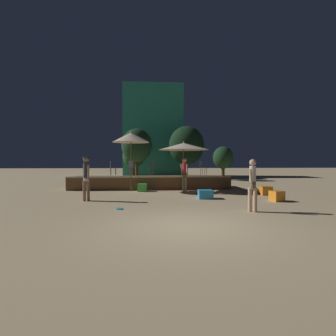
% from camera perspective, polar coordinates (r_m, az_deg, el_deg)
% --- Properties ---
extents(ground_plane, '(120.00, 120.00, 0.00)m').
position_cam_1_polar(ground_plane, '(6.88, 4.46, -12.59)').
color(ground_plane, tan).
extents(wooden_deck, '(9.61, 2.47, 0.81)m').
position_cam_1_polar(wooden_deck, '(16.49, -3.90, -3.12)').
color(wooden_deck, brown).
rests_on(wooden_deck, ground).
extents(patio_umbrella_0, '(2.07, 2.07, 3.36)m').
position_cam_1_polar(patio_umbrella_0, '(14.87, -8.08, 6.58)').
color(patio_umbrella_0, brown).
rests_on(patio_umbrella_0, ground).
extents(patio_umbrella_1, '(2.85, 2.85, 2.80)m').
position_cam_1_polar(patio_umbrella_1, '(14.87, 3.41, 4.70)').
color(patio_umbrella_1, brown).
rests_on(patio_umbrella_1, ground).
extents(cube_seat_0, '(0.66, 0.66, 0.39)m').
position_cam_1_polar(cube_seat_0, '(11.96, 8.13, -5.67)').
color(cube_seat_0, '#2D9EDB').
rests_on(cube_seat_0, ground).
extents(cube_seat_1, '(0.57, 0.57, 0.43)m').
position_cam_1_polar(cube_seat_1, '(11.96, 22.60, -5.65)').
color(cube_seat_1, orange).
rests_on(cube_seat_1, ground).
extents(cube_seat_2, '(0.56, 0.56, 0.43)m').
position_cam_1_polar(cube_seat_2, '(14.01, 20.42, -4.62)').
color(cube_seat_2, orange).
rests_on(cube_seat_2, ground).
extents(cube_seat_3, '(0.53, 0.53, 0.43)m').
position_cam_1_polar(cube_seat_3, '(14.71, -5.61, -4.26)').
color(cube_seat_3, '#4CC651').
rests_on(cube_seat_3, ground).
extents(person_0, '(0.38, 0.41, 1.87)m').
position_cam_1_polar(person_0, '(11.59, -17.39, -1.54)').
color(person_0, '#997051').
rests_on(person_0, ground).
extents(person_1, '(0.41, 0.45, 1.86)m').
position_cam_1_polar(person_1, '(13.74, 3.59, -1.05)').
color(person_1, '#72664C').
rests_on(person_1, ground).
extents(person_2, '(0.38, 0.45, 1.74)m').
position_cam_1_polar(person_2, '(9.10, 17.94, -3.16)').
color(person_2, tan).
rests_on(person_2, ground).
extents(bistro_chair_0, '(0.44, 0.44, 0.90)m').
position_cam_1_polar(bistro_chair_0, '(16.22, -3.44, 0.30)').
color(bistro_chair_0, '#47474C').
rests_on(bistro_chair_0, wooden_deck).
extents(bistro_chair_1, '(0.42, 0.42, 0.90)m').
position_cam_1_polar(bistro_chair_1, '(16.98, -12.15, 0.32)').
color(bistro_chair_1, '#2D3338').
rests_on(bistro_chair_1, wooden_deck).
extents(bistro_chair_2, '(0.47, 0.47, 0.90)m').
position_cam_1_polar(bistro_chair_2, '(16.96, -8.24, 0.34)').
color(bistro_chair_2, '#47474C').
rests_on(bistro_chair_2, wooden_deck).
extents(bistro_chair_3, '(0.48, 0.48, 0.90)m').
position_cam_1_polar(bistro_chair_3, '(17.24, 7.47, 0.36)').
color(bistro_chair_3, '#47474C').
rests_on(bistro_chair_3, wooden_deck).
extents(frisbee_disc, '(0.27, 0.27, 0.03)m').
position_cam_1_polar(frisbee_disc, '(9.41, -10.56, -8.69)').
color(frisbee_disc, '#33B2D8').
rests_on(frisbee_disc, ground).
extents(background_tree_0, '(1.81, 1.81, 3.01)m').
position_cam_1_polar(background_tree_0, '(23.76, 11.91, 2.18)').
color(background_tree_0, '#3D2B1C').
rests_on(background_tree_0, ground).
extents(background_tree_1, '(2.80, 2.80, 4.70)m').
position_cam_1_polar(background_tree_1, '(24.28, -6.82, 4.89)').
color(background_tree_1, '#3D2B1C').
rests_on(background_tree_1, ground).
extents(background_tree_2, '(3.55, 3.55, 5.26)m').
position_cam_1_polar(background_tree_2, '(26.65, 4.06, 4.92)').
color(background_tree_2, '#3D2B1C').
rests_on(background_tree_2, ground).
extents(background_tree_3, '(2.21, 2.21, 3.42)m').
position_cam_1_polar(background_tree_3, '(27.33, -7.54, 2.50)').
color(background_tree_3, '#3D2B1C').
rests_on(background_tree_3, ground).
extents(distant_building, '(6.77, 3.69, 10.41)m').
position_cam_1_polar(distant_building, '(31.00, -3.24, 7.96)').
color(distant_building, teal).
rests_on(distant_building, ground).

